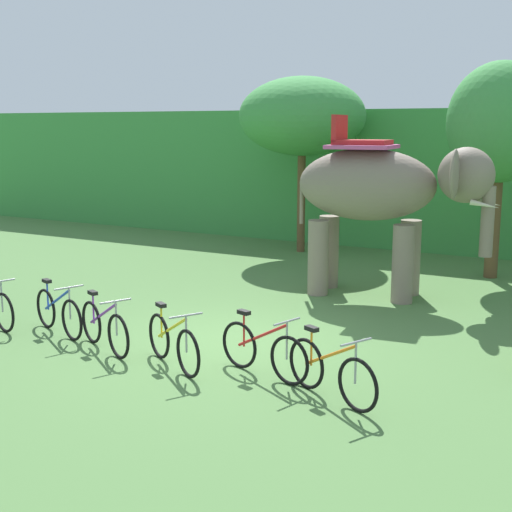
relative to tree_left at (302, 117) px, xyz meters
The scene contains 10 objects.
ground_plane 9.49m from the tree_left, 72.89° to the right, with size 80.00×80.00×0.00m, color #4C753D.
foliage_hedge 5.46m from the tree_left, 60.27° to the left, with size 36.00×6.00×4.03m, color #3D8E42.
tree_left is the anchor object (origin of this frame).
tree_center 5.53m from the tree_left, ahead, with size 2.40×2.40×5.02m.
elephant 5.68m from the tree_left, 47.06° to the right, with size 4.21×2.09×3.78m.
bike_blue 9.93m from the tree_left, 91.47° to the right, with size 1.62×0.72×0.92m.
bike_purple 10.27m from the tree_left, 83.73° to the right, with size 1.58×0.80×0.92m.
bike_yellow 10.63m from the tree_left, 75.68° to the right, with size 1.52×0.89×0.92m.
bike_red 10.74m from the tree_left, 67.82° to the right, with size 1.66×0.64×0.92m.
bike_orange 11.51m from the tree_left, 62.74° to the right, with size 1.57×0.82×0.92m.
Camera 1 is at (5.81, -9.55, 3.56)m, focal length 48.85 mm.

